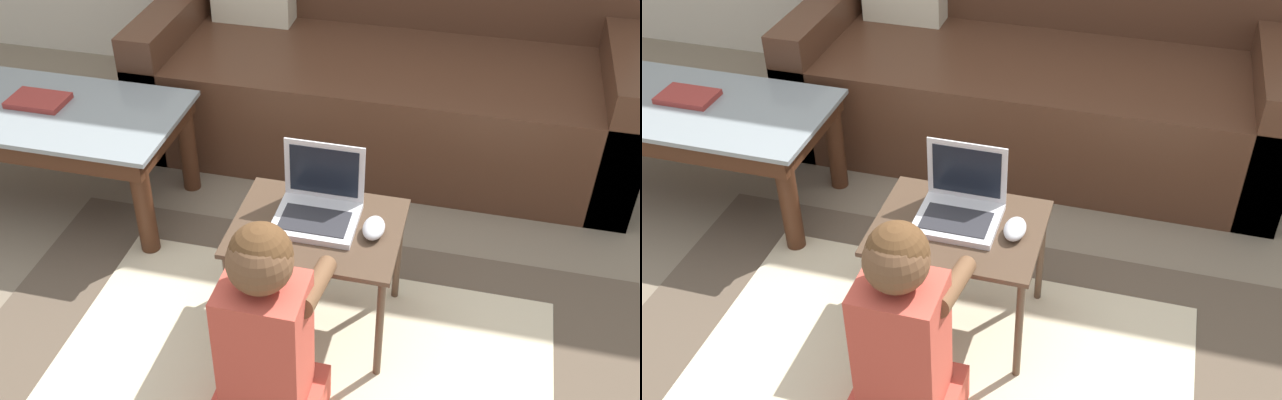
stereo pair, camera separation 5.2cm
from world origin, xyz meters
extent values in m
plane|color=#7F705B|center=(0.00, 0.00, 0.00)|extent=(16.00, 16.00, 0.00)
cube|color=brown|center=(0.01, -0.13, 0.00)|extent=(2.13, 1.33, 0.01)
cube|color=beige|center=(0.01, -0.13, 0.01)|extent=(1.53, 0.96, 0.00)
cube|color=#4C2D1E|center=(0.02, 1.26, 0.22)|extent=(2.05, 0.89, 0.44)
cube|color=#4C2D1E|center=(-0.92, 1.26, 0.29)|extent=(0.16, 0.89, 0.58)
cube|color=#4C2D1E|center=(0.97, 1.26, 0.29)|extent=(0.16, 0.89, 0.58)
cube|color=gray|center=(-1.19, 0.50, 0.42)|extent=(1.12, 0.52, 0.02)
cube|color=#422314|center=(-1.19, 0.50, 0.38)|extent=(1.08, 0.50, 0.07)
cylinder|color=#422314|center=(-0.68, 0.29, 0.21)|extent=(0.07, 0.07, 0.41)
cylinder|color=#422314|center=(-0.68, 0.71, 0.21)|extent=(0.07, 0.07, 0.41)
cube|color=#4C3828|center=(0.01, 0.08, 0.40)|extent=(0.51, 0.40, 0.02)
cylinder|color=#4C3828|center=(-0.23, -0.09, 0.20)|extent=(0.02, 0.02, 0.40)
cylinder|color=#4C3828|center=(0.24, -0.09, 0.20)|extent=(0.02, 0.02, 0.40)
cylinder|color=#4C3828|center=(-0.23, 0.26, 0.20)|extent=(0.02, 0.02, 0.40)
cylinder|color=#4C3828|center=(0.24, 0.26, 0.20)|extent=(0.02, 0.02, 0.40)
cube|color=silver|center=(0.00, 0.10, 0.42)|extent=(0.25, 0.21, 0.02)
cube|color=#28282D|center=(0.00, 0.08, 0.43)|extent=(0.21, 0.13, 0.00)
cube|color=silver|center=(0.00, 0.20, 0.53)|extent=(0.25, 0.01, 0.20)
cube|color=black|center=(0.00, 0.20, 0.53)|extent=(0.22, 0.00, 0.16)
ellipsoid|color=silver|center=(0.18, 0.09, 0.43)|extent=(0.07, 0.11, 0.04)
cube|color=#CC4C3D|center=(-0.03, -0.35, 0.35)|extent=(0.22, 0.19, 0.41)
sphere|color=brown|center=(-0.03, -0.35, 0.64)|extent=(0.17, 0.17, 0.17)
sphere|color=brown|center=(-0.03, -0.34, 0.65)|extent=(0.16, 0.16, 0.16)
cylinder|color=brown|center=(-0.13, -0.22, 0.46)|extent=(0.06, 0.29, 0.14)
cylinder|color=brown|center=(0.08, -0.22, 0.46)|extent=(0.06, 0.29, 0.14)
cube|color=#99332D|center=(-1.18, 0.53, 0.44)|extent=(0.21, 0.14, 0.02)
camera|label=1|loc=(0.43, -1.62, 1.83)|focal=42.00mm
camera|label=2|loc=(0.48, -1.61, 1.83)|focal=42.00mm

